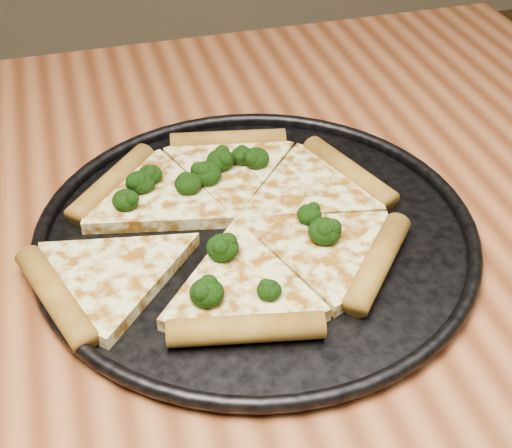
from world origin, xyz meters
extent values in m
cube|color=#96522E|center=(0.00, 0.00, 0.73)|extent=(1.20, 0.90, 0.04)
cube|color=brown|center=(0.54, 0.39, 0.35)|extent=(0.06, 0.06, 0.71)
cylinder|color=black|center=(0.10, 0.00, 0.75)|extent=(0.40, 0.40, 0.01)
torus|color=black|center=(0.10, 0.00, 0.76)|extent=(0.41, 0.41, 0.01)
cylinder|color=#A57829|center=(0.21, 0.05, 0.77)|extent=(0.06, 0.13, 0.02)
cylinder|color=#A57829|center=(0.11, 0.15, 0.77)|extent=(0.13, 0.05, 0.02)
cylinder|color=#A57829|center=(-0.02, 0.10, 0.77)|extent=(0.10, 0.11, 0.02)
cylinder|color=#A57829|center=(-0.09, -0.05, 0.77)|extent=(0.06, 0.13, 0.02)
cylinder|color=#A57829|center=(0.05, -0.13, 0.77)|extent=(0.13, 0.05, 0.02)
cylinder|color=#A57829|center=(0.19, -0.08, 0.77)|extent=(0.10, 0.11, 0.02)
ellipsoid|color=black|center=(0.06, -0.04, 0.78)|extent=(0.03, 0.03, 0.02)
ellipsoid|color=black|center=(0.00, 0.08, 0.78)|extent=(0.03, 0.03, 0.02)
ellipsoid|color=black|center=(-0.01, 0.06, 0.78)|extent=(0.03, 0.03, 0.02)
ellipsoid|color=black|center=(0.02, 0.09, 0.78)|extent=(0.02, 0.02, 0.02)
ellipsoid|color=black|center=(0.09, 0.10, 0.78)|extent=(0.03, 0.03, 0.02)
ellipsoid|color=black|center=(0.05, 0.06, 0.78)|extent=(0.03, 0.03, 0.02)
ellipsoid|color=black|center=(0.11, 0.10, 0.78)|extent=(0.02, 0.02, 0.02)
ellipsoid|color=black|center=(0.08, -0.10, 0.77)|extent=(0.02, 0.02, 0.02)
ellipsoid|color=black|center=(0.15, -0.01, 0.78)|extent=(0.02, 0.02, 0.02)
ellipsoid|color=black|center=(0.01, 0.08, 0.78)|extent=(0.02, 0.02, 0.02)
ellipsoid|color=black|center=(0.12, 0.09, 0.78)|extent=(0.03, 0.03, 0.02)
ellipsoid|color=black|center=(0.15, -0.04, 0.78)|extent=(0.03, 0.03, 0.02)
ellipsoid|color=black|center=(0.07, 0.08, 0.78)|extent=(0.03, 0.03, 0.02)
ellipsoid|color=black|center=(0.03, -0.09, 0.78)|extent=(0.03, 0.03, 0.02)
camera|label=1|loc=(-0.04, -0.50, 1.18)|focal=50.42mm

